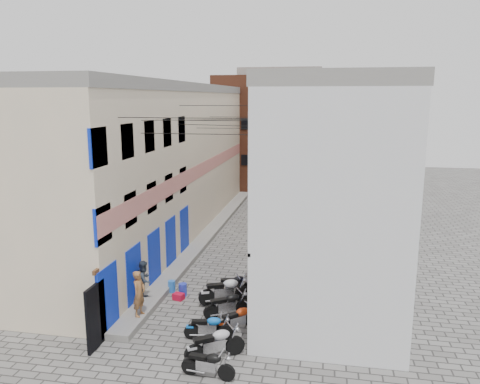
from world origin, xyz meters
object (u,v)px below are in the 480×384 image
Objects in this scene: motorcycle_f at (225,289)px; motorcycle_g at (235,283)px; water_jug_far at (172,286)px; motorcycle_b at (215,342)px; motorcycle_a at (208,363)px; person_a at (139,293)px; water_jug_near at (183,290)px; motorcycle_c at (209,326)px; motorcycle_e at (227,303)px; motorcycle_d at (238,318)px; red_crate at (178,297)px; person_b at (144,280)px.

motorcycle_f is 1.23× the size of motorcycle_g.
motorcycle_g is 3.57× the size of water_jug_far.
motorcycle_f is at bearing 154.63° from motorcycle_b.
person_a is at bearing -125.33° from motorcycle_a.
water_jug_near is at bearing -149.29° from motorcycle_a.
motorcycle_g is 3.30× the size of water_jug_near.
motorcycle_e is at bearing 161.98° from motorcycle_c.
motorcycle_e is 3.31m from person_a.
person_a reaches higher than motorcycle_d.
motorcycle_f is at bearing -167.15° from motorcycle_a.
red_crate is at bearing -147.02° from motorcycle_a.
water_jug_far is at bearing -153.51° from motorcycle_c.
motorcycle_e is 1.09× the size of person_a.
motorcycle_a is 2.96m from motorcycle_d.
person_a reaches higher than red_crate.
motorcycle_c is 2.86m from motorcycle_f.
motorcycle_c reaches higher than water_jug_far.
motorcycle_b reaches higher than motorcycle_g.
water_jug_far is (-2.57, 3.60, -0.25)m from motorcycle_c.
motorcycle_g is at bearing 4.03° from water_jug_far.
motorcycle_b is at bearing -27.17° from motorcycle_e.
motorcycle_f reaches higher than motorcycle_c.
motorcycle_e is at bearing -34.59° from water_jug_near.
water_jug_near is at bearing -156.18° from motorcycle_e.
person_a is 4.07× the size of red_crate.
motorcycle_c is 0.91× the size of motorcycle_e.
person_a is at bearing -95.45° from water_jug_far.
motorcycle_f is (-0.06, 2.86, 0.13)m from motorcycle_c.
red_crate is (-2.04, 2.89, -0.36)m from motorcycle_c.
water_jug_far is at bearing -100.87° from motorcycle_g.
person_a reaches higher than motorcycle_e.
person_a is at bearing -77.28° from motorcycle_f.
motorcycle_d is at bearing 179.56° from motorcycle_a.
motorcycle_a reaches higher than red_crate.
person_a is at bearing -153.71° from motorcycle_b.
person_b is at bearing -115.75° from water_jug_far.
person_b reaches higher than red_crate.
red_crate is at bearing -147.79° from motorcycle_e.
person_a is (-3.12, -0.96, 0.57)m from motorcycle_e.
motorcycle_e is (-0.60, 1.01, 0.03)m from motorcycle_d.
person_b is (-3.38, -1.55, 0.53)m from motorcycle_g.
person_a is 1.09× the size of person_b.
motorcycle_c is at bearing -54.83° from red_crate.
motorcycle_g is 2.40m from red_crate.
motorcycle_d is 4.40m from person_b.
motorcycle_b is 1.95m from motorcycle_d.
person_a is 3.26× the size of water_jug_near.
red_crate is (-2.32, 1.14, -0.41)m from motorcycle_e.
motorcycle_d reaches higher than motorcycle_g.
motorcycle_b is 4.98m from motorcycle_g.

